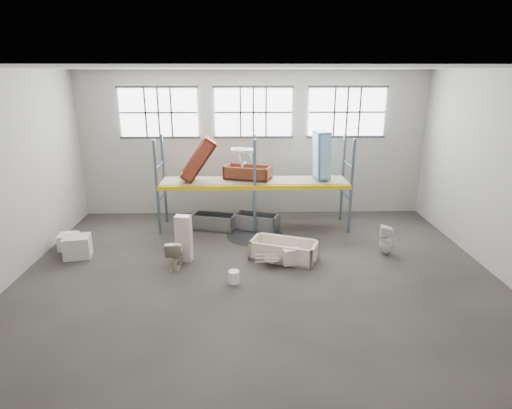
{
  "coord_description": "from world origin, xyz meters",
  "views": [
    {
      "loc": [
        -0.3,
        -9.66,
        4.92
      ],
      "look_at": [
        0.0,
        1.5,
        1.4
      ],
      "focal_mm": 29.63,
      "sensor_mm": 36.0,
      "label": 1
    }
  ],
  "objects_px": {
    "cistern_tall": "(184,238)",
    "rust_tub_flat": "(248,172)",
    "bathtub_beige": "(284,250)",
    "steel_tub_left": "(214,222)",
    "steel_tub_right": "(256,221)",
    "toilet_white": "(387,240)",
    "carton_near": "(77,247)",
    "bucket": "(234,277)",
    "blue_tub_upright": "(322,155)",
    "toilet_beige": "(175,253)"
  },
  "relations": [
    {
      "from": "cistern_tall",
      "to": "rust_tub_flat",
      "type": "height_order",
      "value": "rust_tub_flat"
    },
    {
      "from": "bathtub_beige",
      "to": "cistern_tall",
      "type": "xyz_separation_m",
      "value": [
        -2.71,
        0.0,
        0.37
      ]
    },
    {
      "from": "steel_tub_left",
      "to": "steel_tub_right",
      "type": "distance_m",
      "value": 1.37
    },
    {
      "from": "toilet_white",
      "to": "steel_tub_right",
      "type": "bearing_deg",
      "value": -106.31
    },
    {
      "from": "steel_tub_right",
      "to": "rust_tub_flat",
      "type": "distance_m",
      "value": 1.62
    },
    {
      "from": "cistern_tall",
      "to": "carton_near",
      "type": "height_order",
      "value": "cistern_tall"
    },
    {
      "from": "rust_tub_flat",
      "to": "bucket",
      "type": "height_order",
      "value": "rust_tub_flat"
    },
    {
      "from": "cistern_tall",
      "to": "steel_tub_right",
      "type": "relative_size",
      "value": 0.91
    },
    {
      "from": "bathtub_beige",
      "to": "steel_tub_left",
      "type": "height_order",
      "value": "bathtub_beige"
    },
    {
      "from": "toilet_white",
      "to": "blue_tub_upright",
      "type": "xyz_separation_m",
      "value": [
        -1.53,
        2.28,
        1.97
      ]
    },
    {
      "from": "toilet_white",
      "to": "carton_near",
      "type": "bearing_deg",
      "value": -76.58
    },
    {
      "from": "blue_tub_upright",
      "to": "carton_near",
      "type": "distance_m",
      "value": 7.73
    },
    {
      "from": "toilet_beige",
      "to": "steel_tub_right",
      "type": "bearing_deg",
      "value": -128.55
    },
    {
      "from": "bathtub_beige",
      "to": "cistern_tall",
      "type": "height_order",
      "value": "cistern_tall"
    },
    {
      "from": "toilet_white",
      "to": "rust_tub_flat",
      "type": "xyz_separation_m",
      "value": [
        -3.87,
        2.42,
        1.4
      ]
    },
    {
      "from": "toilet_beige",
      "to": "toilet_white",
      "type": "bearing_deg",
      "value": -173.21
    },
    {
      "from": "steel_tub_right",
      "to": "rust_tub_flat",
      "type": "height_order",
      "value": "rust_tub_flat"
    },
    {
      "from": "rust_tub_flat",
      "to": "blue_tub_upright",
      "type": "bearing_deg",
      "value": -3.3
    },
    {
      "from": "toilet_beige",
      "to": "cistern_tall",
      "type": "xyz_separation_m",
      "value": [
        0.19,
        0.41,
        0.25
      ]
    },
    {
      "from": "steel_tub_left",
      "to": "carton_near",
      "type": "xyz_separation_m",
      "value": [
        -3.65,
        -2.08,
        0.05
      ]
    },
    {
      "from": "blue_tub_upright",
      "to": "carton_near",
      "type": "relative_size",
      "value": 2.13
    },
    {
      "from": "cistern_tall",
      "to": "toilet_white",
      "type": "relative_size",
      "value": 1.51
    },
    {
      "from": "bathtub_beige",
      "to": "toilet_white",
      "type": "xyz_separation_m",
      "value": [
        2.91,
        0.26,
        0.16
      ]
    },
    {
      "from": "steel_tub_left",
      "to": "rust_tub_flat",
      "type": "height_order",
      "value": "rust_tub_flat"
    },
    {
      "from": "cistern_tall",
      "to": "bucket",
      "type": "xyz_separation_m",
      "value": [
        1.37,
        -1.35,
        -0.48
      ]
    },
    {
      "from": "rust_tub_flat",
      "to": "bathtub_beige",
      "type": "bearing_deg",
      "value": -70.35
    },
    {
      "from": "steel_tub_left",
      "to": "blue_tub_upright",
      "type": "height_order",
      "value": "blue_tub_upright"
    },
    {
      "from": "steel_tub_right",
      "to": "rust_tub_flat",
      "type": "relative_size",
      "value": 0.95
    },
    {
      "from": "bucket",
      "to": "carton_near",
      "type": "xyz_separation_m",
      "value": [
        -4.36,
        1.65,
        0.14
      ]
    },
    {
      "from": "bathtub_beige",
      "to": "toilet_white",
      "type": "relative_size",
      "value": 2.12
    },
    {
      "from": "cistern_tall",
      "to": "blue_tub_upright",
      "type": "bearing_deg",
      "value": 43.77
    },
    {
      "from": "rust_tub_flat",
      "to": "toilet_beige",
      "type": "bearing_deg",
      "value": -122.12
    },
    {
      "from": "bathtub_beige",
      "to": "toilet_beige",
      "type": "bearing_deg",
      "value": -150.61
    },
    {
      "from": "blue_tub_upright",
      "to": "steel_tub_left",
      "type": "bearing_deg",
      "value": -177.13
    },
    {
      "from": "steel_tub_left",
      "to": "blue_tub_upright",
      "type": "xyz_separation_m",
      "value": [
        3.45,
        0.17,
        2.14
      ]
    },
    {
      "from": "toilet_white",
      "to": "steel_tub_right",
      "type": "height_order",
      "value": "toilet_white"
    },
    {
      "from": "steel_tub_right",
      "to": "bucket",
      "type": "relative_size",
      "value": 4.44
    },
    {
      "from": "steel_tub_left",
      "to": "toilet_beige",
      "type": "bearing_deg",
      "value": -106.77
    },
    {
      "from": "toilet_white",
      "to": "bathtub_beige",
      "type": "bearing_deg",
      "value": -71.19
    },
    {
      "from": "toilet_white",
      "to": "bucket",
      "type": "relative_size",
      "value": 2.67
    },
    {
      "from": "cistern_tall",
      "to": "bucket",
      "type": "height_order",
      "value": "cistern_tall"
    },
    {
      "from": "steel_tub_right",
      "to": "carton_near",
      "type": "relative_size",
      "value": 2.0
    },
    {
      "from": "bathtub_beige",
      "to": "steel_tub_left",
      "type": "relative_size",
      "value": 1.29
    },
    {
      "from": "bathtub_beige",
      "to": "rust_tub_flat",
      "type": "bearing_deg",
      "value": 131.08
    },
    {
      "from": "bathtub_beige",
      "to": "blue_tub_upright",
      "type": "height_order",
      "value": "blue_tub_upright"
    },
    {
      "from": "steel_tub_right",
      "to": "carton_near",
      "type": "height_order",
      "value": "carton_near"
    },
    {
      "from": "bathtub_beige",
      "to": "cistern_tall",
      "type": "distance_m",
      "value": 2.74
    },
    {
      "from": "toilet_beige",
      "to": "rust_tub_flat",
      "type": "height_order",
      "value": "rust_tub_flat"
    },
    {
      "from": "cistern_tall",
      "to": "toilet_white",
      "type": "height_order",
      "value": "cistern_tall"
    },
    {
      "from": "carton_near",
      "to": "blue_tub_upright",
      "type": "bearing_deg",
      "value": 17.6
    }
  ]
}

